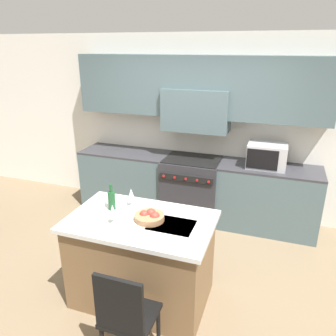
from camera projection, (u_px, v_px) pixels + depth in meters
name	position (u px, v px, depth m)	size (l,w,h in m)	color
ground_plane	(153.00, 281.00, 3.73)	(10.00, 10.00, 0.00)	#7A664C
back_cabinetry	(199.00, 112.00, 4.84)	(10.00, 0.46, 2.70)	silver
back_counter	(192.00, 188.00, 5.02)	(3.61, 0.62, 0.94)	#4C6066
range_stove	(192.00, 188.00, 5.00)	(0.84, 0.70, 0.95)	#2D2D33
microwave	(267.00, 156.00, 4.47)	(0.52, 0.39, 0.33)	#B7B7BC
kitchen_island	(142.00, 259.00, 3.34)	(1.42, 0.88, 0.94)	brown
island_chair	(126.00, 315.00, 2.59)	(0.42, 0.40, 0.95)	black
wine_bottle	(112.00, 200.00, 3.33)	(0.08, 0.08, 0.28)	#194723
wine_glass_near	(113.00, 211.00, 3.05)	(0.07, 0.07, 0.20)	white
wine_glass_far	(131.00, 194.00, 3.39)	(0.07, 0.07, 0.20)	white
fruit_bowl	(150.00, 216.00, 3.15)	(0.29, 0.29, 0.10)	#996B47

